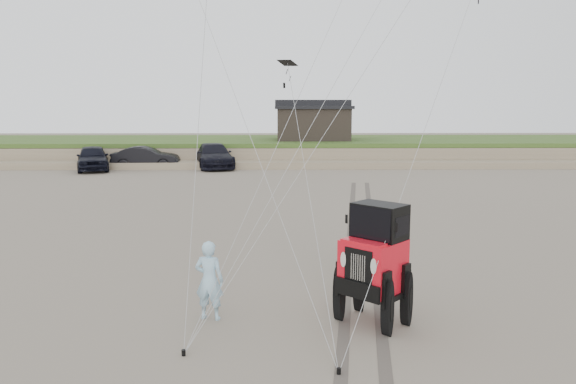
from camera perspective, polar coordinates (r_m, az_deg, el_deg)
name	(u,v)px	position (r m, az deg, el deg)	size (l,w,h in m)	color
ground	(320,339)	(11.96, 3.32, -14.72)	(160.00, 160.00, 0.00)	#6B6054
dune_ridge	(289,150)	(48.59, 0.12, 4.33)	(160.00, 14.25, 1.73)	#7A6B54
cabin	(313,122)	(48.02, 2.54, 7.15)	(6.40, 5.40, 3.35)	black
truck_a	(93,158)	(42.90, -19.23, 3.30)	(2.12, 5.28, 1.80)	black
truck_b	(146,157)	(43.01, -14.26, 3.42)	(1.71, 4.91, 1.62)	black
truck_c	(214,156)	(42.55, -7.57, 3.68)	(2.51, 6.17, 1.79)	black
jeep	(373,277)	(12.52, 8.63, -8.50)	(2.46, 5.71, 2.13)	red
man	(209,280)	(12.78, -8.00, -8.87)	(0.66, 0.43, 1.81)	#80B6C6
stake_main	(184,353)	(11.41, -10.57, -15.75)	(0.08, 0.08, 0.12)	black
stake_aux	(339,371)	(10.59, 5.18, -17.68)	(0.08, 0.08, 0.12)	black
tire_tracks	(361,243)	(19.72, 7.45, -5.16)	(5.22, 29.74, 0.01)	#4C443D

